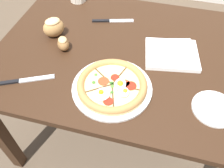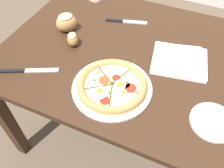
% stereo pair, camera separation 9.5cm
% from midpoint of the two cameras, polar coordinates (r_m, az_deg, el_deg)
% --- Properties ---
extents(ground_plane, '(12.00, 12.00, 0.00)m').
position_cam_midpoint_polar(ground_plane, '(1.71, -0.04, -10.39)').
color(ground_plane, brown).
extents(dining_table, '(1.19, 0.92, 0.73)m').
position_cam_midpoint_polar(dining_table, '(1.21, -0.05, 4.58)').
color(dining_table, '#331E11').
rests_on(dining_table, ground_plane).
extents(pizza, '(0.33, 0.33, 0.05)m').
position_cam_midpoint_polar(pizza, '(0.96, -2.82, -0.58)').
color(pizza, white).
rests_on(pizza, dining_table).
extents(napkin_folded, '(0.27, 0.24, 0.04)m').
position_cam_midpoint_polar(napkin_folded, '(1.12, 11.86, 7.11)').
color(napkin_folded, white).
rests_on(napkin_folded, dining_table).
extents(bread_piece_near, '(0.13, 0.13, 0.10)m').
position_cam_midpoint_polar(bread_piece_near, '(1.24, -16.08, 12.93)').
color(bread_piece_near, '#B27F47').
rests_on(bread_piece_near, dining_table).
extents(bread_piece_mid, '(0.08, 0.09, 0.06)m').
position_cam_midpoint_polar(bread_piece_mid, '(1.16, -14.02, 9.32)').
color(bread_piece_mid, olive).
rests_on(bread_piece_mid, dining_table).
extents(knife_main, '(0.24, 0.13, 0.01)m').
position_cam_midpoint_polar(knife_main, '(1.08, -22.99, 0.64)').
color(knife_main, silver).
rests_on(knife_main, dining_table).
extents(knife_spare, '(0.22, 0.08, 0.01)m').
position_cam_midpoint_polar(knife_spare, '(1.32, -2.07, 14.88)').
color(knife_spare, silver).
rests_on(knife_spare, dining_table).
extents(side_saucer, '(0.17, 0.17, 0.01)m').
position_cam_midpoint_polar(side_saucer, '(0.97, 20.85, -5.72)').
color(side_saucer, white).
rests_on(side_saucer, dining_table).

